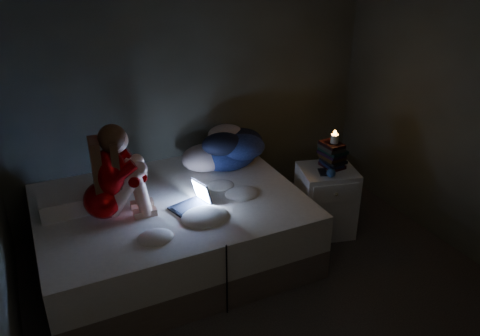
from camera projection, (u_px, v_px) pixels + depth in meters
floor at (292, 322)px, 3.54m from camera, size 3.60×3.80×0.02m
wall_back at (194, 83)px, 4.52m from camera, size 3.60×0.02×2.60m
bed at (172, 230)px, 4.09m from camera, size 2.13×1.60×0.59m
pillow at (71, 200)px, 3.82m from camera, size 0.50×0.35×0.14m
woman at (100, 174)px, 3.55m from camera, size 0.49×0.35×0.76m
laptop at (189, 196)px, 3.81m from camera, size 0.35×0.29×0.21m
clothes_pile at (226, 147)px, 4.48m from camera, size 0.77×0.70×0.37m
nightstand at (325, 201)px, 4.48m from camera, size 0.58×0.54×0.65m
book_stack at (333, 155)px, 4.31m from camera, size 0.19×0.25×0.25m
candle at (335, 138)px, 4.24m from camera, size 0.07×0.07×0.08m
phone at (325, 173)px, 4.25m from camera, size 0.09×0.15×0.01m
blue_orb at (336, 173)px, 4.18m from camera, size 0.08×0.08×0.08m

